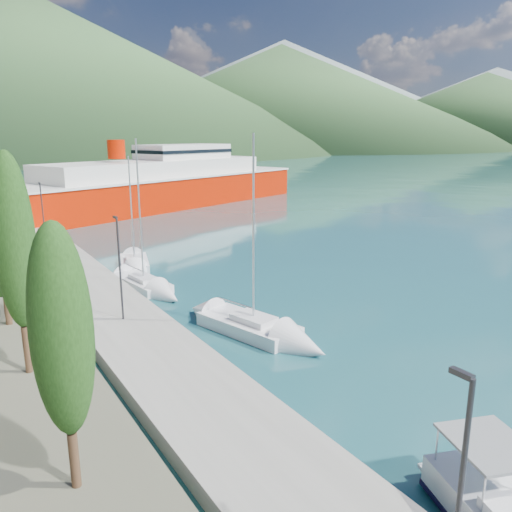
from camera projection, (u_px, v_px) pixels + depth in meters
ground at (21, 182)px, 120.70m from camera, size 1400.00×1400.00×0.00m
quay at (76, 278)px, 38.87m from camera, size 5.00×88.00×0.80m
hills_far at (79, 76)px, 583.21m from camera, size 1480.00×900.00×180.00m
hills_near at (107, 81)px, 367.00m from camera, size 1010.00×520.00×115.00m
lamp_posts at (117, 263)px, 28.89m from camera, size 0.15×46.62×6.06m
sailboat_near at (276, 336)px, 27.90m from camera, size 4.70×9.02×12.42m
sailboat_mid at (154, 290)px, 36.45m from camera, size 3.27×8.49×11.91m
sailboat_far at (135, 269)px, 42.07m from camera, size 4.22×7.48×10.48m
ferry at (160, 186)px, 79.04m from camera, size 56.66×30.37×11.12m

